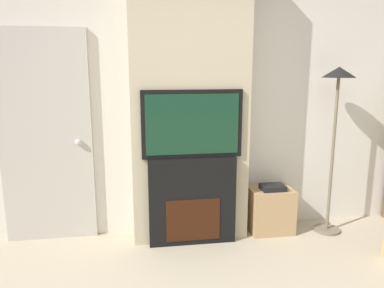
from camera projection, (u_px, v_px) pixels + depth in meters
wall_back at (187, 98)px, 3.65m from camera, size 6.00×0.06×2.70m
chimney_breast at (189, 99)px, 3.47m from camera, size 1.09×0.32×2.70m
fireplace at (192, 201)px, 3.51m from camera, size 0.81×0.15×0.84m
television at (192, 124)px, 3.36m from camera, size 0.91×0.07×0.62m
floor_lamp at (337, 104)px, 3.56m from camera, size 0.31×0.31×1.65m
media_stand at (271, 209)px, 3.78m from camera, size 0.43×0.32×0.50m
entry_door at (46, 138)px, 3.47m from camera, size 0.84×0.09×1.99m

